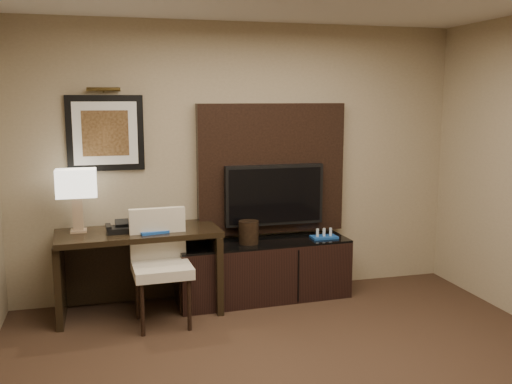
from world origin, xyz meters
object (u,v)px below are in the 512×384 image
object	(u,v)px
ice_bucket	(249,232)
minibar_tray	(324,233)
desk	(140,272)
table_lamp	(77,202)
tv	(274,195)
desk_chair	(162,268)
desk_phone	(119,227)
credenza	(264,270)

from	to	relation	value
ice_bucket	minibar_tray	world-z (taller)	ice_bucket
desk	table_lamp	bearing A→B (deg)	166.77
tv	minibar_tray	distance (m)	0.63
desk	tv	distance (m)	1.50
desk_chair	desk_phone	distance (m)	0.56
desk	table_lamp	world-z (taller)	table_lamp
minibar_tray	ice_bucket	bearing A→B (deg)	-179.61
minibar_tray	desk_phone	bearing A→B (deg)	-178.29
desk_phone	desk	bearing A→B (deg)	6.80
tv	desk_phone	size ratio (longest dim) A/B	4.76
credenza	desk_phone	distance (m)	1.48
tv	credenza	bearing A→B (deg)	-136.43
table_lamp	desk_phone	distance (m)	0.43
tv	table_lamp	world-z (taller)	table_lamp
desk	credenza	distance (m)	1.20
desk	credenza	size ratio (longest dim) A/B	0.86
desk_chair	minibar_tray	size ratio (longest dim) A/B	3.96
desk_phone	desk_chair	bearing A→B (deg)	-45.51
desk_phone	ice_bucket	xyz separation A→B (m)	(1.22, 0.05, -0.14)
ice_bucket	credenza	bearing A→B (deg)	9.53
desk	credenza	world-z (taller)	desk
desk_chair	table_lamp	size ratio (longest dim) A/B	1.91
credenza	ice_bucket	world-z (taller)	ice_bucket
table_lamp	desk_phone	world-z (taller)	table_lamp
tv	desk_phone	world-z (taller)	tv
desk_chair	ice_bucket	bearing A→B (deg)	20.43
desk_chair	ice_bucket	size ratio (longest dim) A/B	4.69
desk_chair	tv	bearing A→B (deg)	21.99
table_lamp	ice_bucket	size ratio (longest dim) A/B	2.46
credenza	desk_phone	size ratio (longest dim) A/B	8.10
credenza	desk_chair	xyz separation A→B (m)	(-1.03, -0.39, 0.22)
credenza	ice_bucket	xyz separation A→B (m)	(-0.16, -0.03, 0.40)
desk_chair	desk_phone	xyz separation A→B (m)	(-0.34, 0.31, 0.32)
desk_phone	ice_bucket	size ratio (longest dim) A/B	0.96
desk	desk_phone	world-z (taller)	desk_phone
credenza	desk_chair	size ratio (longest dim) A/B	1.65
desk_chair	desk	bearing A→B (deg)	114.00
desk	desk_phone	distance (m)	0.48
tv	ice_bucket	size ratio (longest dim) A/B	4.55
ice_bucket	table_lamp	bearing A→B (deg)	177.60
credenza	table_lamp	distance (m)	1.88
desk	table_lamp	xyz separation A→B (m)	(-0.52, 0.09, 0.66)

